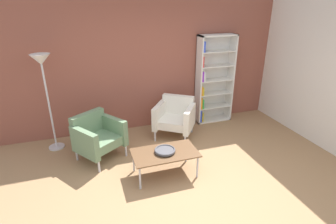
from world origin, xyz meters
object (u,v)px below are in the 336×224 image
Objects in this scene: armchair_spare_guest at (97,136)px; floor_lamp_torchiere at (43,72)px; decorative_bowl at (165,150)px; armchair_near_window at (175,116)px; bookshelf_tall at (212,81)px; coffee_table_low at (165,154)px.

armchair_spare_guest is 1.40m from floor_lamp_torchiere.
decorative_bowl is 0.34× the size of armchair_near_window.
coffee_table_low is at bearing -133.97° from bookshelf_tall.
armchair_spare_guest reaches higher than decorative_bowl.
bookshelf_tall reaches higher than armchair_spare_guest.
floor_lamp_torchiere is at bearing 139.62° from coffee_table_low.
floor_lamp_torchiere is at bearing 139.62° from decorative_bowl.
bookshelf_tall reaches higher than decorative_bowl.
decorative_bowl is at bearing -76.74° from armchair_spare_guest.
bookshelf_tall is 2.38m from coffee_table_low.
bookshelf_tall is 2.01× the size of armchair_spare_guest.
armchair_spare_guest is at bearing -162.06° from bookshelf_tall.
coffee_table_low is at bearing -80.68° from armchair_near_window.
armchair_near_window is (0.59, 1.20, 0.05)m from coffee_table_low.
floor_lamp_torchiere reaches higher than coffee_table_low.
bookshelf_tall is at bearing 46.03° from decorative_bowl.
armchair_near_window is 2.50m from floor_lamp_torchiere.
armchair_near_window is at bearing 63.65° from decorative_bowl.
armchair_spare_guest is at bearing -131.38° from armchair_near_window.
armchair_spare_guest is 1.00× the size of armchair_near_window.
decorative_bowl reaches higher than coffee_table_low.
decorative_bowl is 1.26m from armchair_spare_guest.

